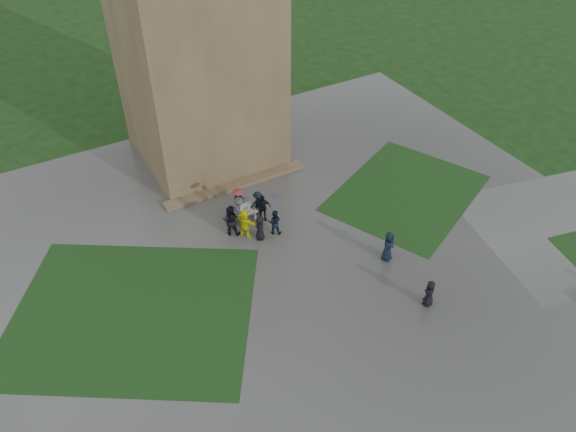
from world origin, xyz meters
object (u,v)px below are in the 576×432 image
tower (193,14)px  pedestrian_mid (388,246)px  pedestrian_near (429,293)px  bench (242,212)px

tower → pedestrian_mid: size_ratio=10.58×
tower → pedestrian_near: size_ratio=12.44×
tower → bench: (-1.03, -7.42, -8.49)m
pedestrian_near → pedestrian_mid: bearing=-109.8°
pedestrian_near → tower: bearing=-93.8°
pedestrian_mid → pedestrian_near: size_ratio=1.18×
tower → pedestrian_mid: 16.61m
tower → pedestrian_mid: tower is taller
bench → pedestrian_mid: pedestrian_mid is taller
pedestrian_mid → pedestrian_near: bearing=-118.6°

